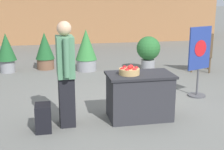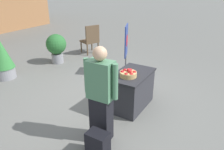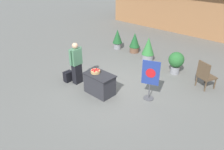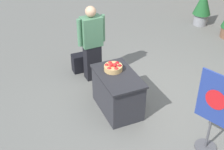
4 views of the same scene
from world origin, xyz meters
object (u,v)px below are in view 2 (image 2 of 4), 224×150
apple_basket (128,74)px  poster_board (126,48)px  potted_plant_far_right (56,46)px  person_visitor (101,95)px  display_table (131,90)px  potted_plant_far_left (2,58)px  backpack (98,144)px  patio_chair (91,38)px

apple_basket → poster_board: size_ratio=0.24×
potted_plant_far_right → person_visitor: bearing=-125.8°
display_table → potted_plant_far_left: (-0.47, 3.72, 0.20)m
potted_plant_far_left → apple_basket: bearing=-85.6°
apple_basket → person_visitor: bearing=-178.2°
display_table → poster_board: size_ratio=0.76×
backpack → poster_board: poster_board is taller
poster_board → patio_chair: bearing=130.0°
apple_basket → person_visitor: person_visitor is taller
poster_board → patio_chair: (1.09, 2.03, -0.22)m
patio_chair → poster_board: bearing=175.1°
display_table → poster_board: poster_board is taller
display_table → potted_plant_far_left: size_ratio=0.95×
display_table → apple_basket: size_ratio=3.24×
apple_basket → backpack: 1.56m
patio_chair → potted_plant_far_left: potted_plant_far_left is taller
display_table → patio_chair: 3.95m
poster_board → display_table: bearing=-80.4°
backpack → display_table: bearing=7.8°
backpack → poster_board: 3.37m
display_table → potted_plant_far_left: potted_plant_far_left is taller
person_visitor → potted_plant_far_right: person_visitor is taller
display_table → backpack: 1.62m
person_visitor → patio_chair: 4.88m
apple_basket → patio_chair: size_ratio=0.32×
person_visitor → poster_board: person_visitor is taller
patio_chair → apple_basket: bearing=160.1°
potted_plant_far_right → patio_chair: bearing=-15.3°
poster_board → potted_plant_far_right: poster_board is taller
potted_plant_far_left → potted_plant_far_right: size_ratio=1.19×
potted_plant_far_left → poster_board: bearing=-54.5°
person_visitor → poster_board: (2.74, 0.97, -0.05)m
backpack → person_visitor: bearing=25.1°
poster_board → patio_chair: poster_board is taller
backpack → poster_board: bearing=20.2°
apple_basket → patio_chair: 4.09m
potted_plant_far_left → potted_plant_far_right: 1.73m
display_table → backpack: (-1.60, -0.22, -0.18)m
display_table → apple_basket: apple_basket is taller
poster_board → potted_plant_far_left: bearing=-166.3°
backpack → potted_plant_far_right: potted_plant_far_right is taller
apple_basket → display_table: bearing=3.3°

